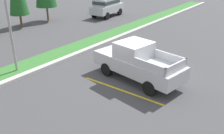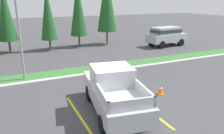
# 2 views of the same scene
# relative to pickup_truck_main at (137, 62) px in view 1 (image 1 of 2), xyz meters

# --- Properties ---
(ground_plane) EXTENTS (120.00, 120.00, 0.00)m
(ground_plane) POSITION_rel_pickup_truck_main_xyz_m (0.01, 0.38, -1.04)
(ground_plane) COLOR #424244
(parking_line_near) EXTENTS (0.12, 4.80, 0.01)m
(parking_line_near) POSITION_rel_pickup_truck_main_xyz_m (-1.56, -0.05, -1.04)
(parking_line_near) COLOR yellow
(parking_line_near) RESTS_ON ground
(parking_line_far) EXTENTS (0.12, 4.80, 0.01)m
(parking_line_far) POSITION_rel_pickup_truck_main_xyz_m (1.54, -0.05, -1.04)
(parking_line_far) COLOR yellow
(parking_line_far) RESTS_ON ground
(curb_strip) EXTENTS (56.00, 0.40, 0.15)m
(curb_strip) POSITION_rel_pickup_truck_main_xyz_m (0.01, 5.38, -0.97)
(curb_strip) COLOR #B2B2AD
(curb_strip) RESTS_ON ground
(grass_median) EXTENTS (56.00, 1.80, 0.06)m
(grass_median) POSITION_rel_pickup_truck_main_xyz_m (0.01, 6.48, -1.01)
(grass_median) COLOR #387533
(grass_median) RESTS_ON ground
(pickup_truck_main) EXTENTS (2.74, 5.46, 2.10)m
(pickup_truck_main) POSITION_rel_pickup_truck_main_xyz_m (0.00, 0.00, 0.00)
(pickup_truck_main) COLOR black
(pickup_truck_main) RESTS_ON ground
(suv_distant) EXTENTS (4.75, 2.28, 2.10)m
(suv_distant) POSITION_rel_pickup_truck_main_xyz_m (11.88, 11.30, 0.20)
(suv_distant) COLOR black
(suv_distant) RESTS_ON ground
(traffic_cone) EXTENTS (0.36, 0.36, 0.60)m
(traffic_cone) POSITION_rel_pickup_truck_main_xyz_m (3.19, 0.68, -0.75)
(traffic_cone) COLOR orange
(traffic_cone) RESTS_ON ground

